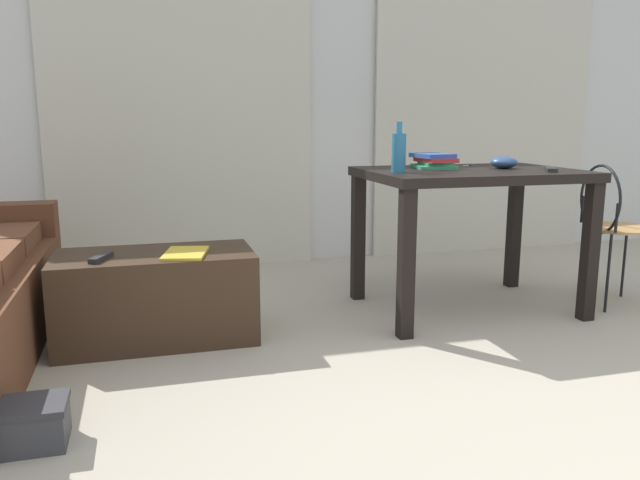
{
  "coord_description": "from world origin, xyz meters",
  "views": [
    {
      "loc": [
        -1.44,
        -1.53,
        1.07
      ],
      "look_at": [
        -0.57,
        1.58,
        0.44
      ],
      "focal_mm": 34.9,
      "sensor_mm": 36.0,
      "label": 1
    }
  ],
  "objects_px": {
    "book_stack": "(434,161)",
    "tv_remote_primary": "(101,258)",
    "bottle_near": "(399,152)",
    "craft_table": "(470,191)",
    "scissors": "(468,165)",
    "tv_remote_on_table": "(551,169)",
    "wire_chair": "(610,218)",
    "bowl": "(504,162)",
    "shoebox": "(9,427)",
    "coffee_table": "(156,296)",
    "magazine": "(186,253)"
  },
  "relations": [
    {
      "from": "bottle_near",
      "to": "book_stack",
      "type": "height_order",
      "value": "bottle_near"
    },
    {
      "from": "wire_chair",
      "to": "book_stack",
      "type": "height_order",
      "value": "book_stack"
    },
    {
      "from": "tv_remote_on_table",
      "to": "scissors",
      "type": "distance_m",
      "value": 0.53
    },
    {
      "from": "coffee_table",
      "to": "bottle_near",
      "type": "xyz_separation_m",
      "value": [
        1.25,
        -0.02,
        0.68
      ]
    },
    {
      "from": "tv_remote_primary",
      "to": "scissors",
      "type": "bearing_deg",
      "value": 33.03
    },
    {
      "from": "coffee_table",
      "to": "tv_remote_on_table",
      "type": "xyz_separation_m",
      "value": [
        2.06,
        -0.17,
        0.59
      ]
    },
    {
      "from": "bowl",
      "to": "tv_remote_primary",
      "type": "distance_m",
      "value": 2.2
    },
    {
      "from": "book_stack",
      "to": "bottle_near",
      "type": "bearing_deg",
      "value": -145.76
    },
    {
      "from": "craft_table",
      "to": "book_stack",
      "type": "bearing_deg",
      "value": 138.91
    },
    {
      "from": "tv_remote_primary",
      "to": "book_stack",
      "type": "bearing_deg",
      "value": 30.67
    },
    {
      "from": "craft_table",
      "to": "scissors",
      "type": "distance_m",
      "value": 0.32
    },
    {
      "from": "craft_table",
      "to": "wire_chair",
      "type": "relative_size",
      "value": 1.41
    },
    {
      "from": "book_stack",
      "to": "tv_remote_primary",
      "type": "distance_m",
      "value": 1.85
    },
    {
      "from": "tv_remote_on_table",
      "to": "wire_chair",
      "type": "bearing_deg",
      "value": 36.56
    },
    {
      "from": "craft_table",
      "to": "tv_remote_primary",
      "type": "xyz_separation_m",
      "value": [
        -1.94,
        -0.14,
        -0.23
      ]
    },
    {
      "from": "magazine",
      "to": "tv_remote_primary",
      "type": "bearing_deg",
      "value": -164.93
    },
    {
      "from": "coffee_table",
      "to": "magazine",
      "type": "xyz_separation_m",
      "value": [
        0.14,
        -0.08,
        0.22
      ]
    },
    {
      "from": "shoebox",
      "to": "craft_table",
      "type": "bearing_deg",
      "value": 24.23
    },
    {
      "from": "coffee_table",
      "to": "wire_chair",
      "type": "relative_size",
      "value": 1.14
    },
    {
      "from": "bottle_near",
      "to": "craft_table",
      "type": "bearing_deg",
      "value": 8.72
    },
    {
      "from": "tv_remote_on_table",
      "to": "coffee_table",
      "type": "bearing_deg",
      "value": -155.89
    },
    {
      "from": "coffee_table",
      "to": "bottle_near",
      "type": "bearing_deg",
      "value": -0.98
    },
    {
      "from": "book_stack",
      "to": "wire_chair",
      "type": "bearing_deg",
      "value": -16.53
    },
    {
      "from": "bottle_near",
      "to": "scissors",
      "type": "xyz_separation_m",
      "value": [
        0.59,
        0.34,
        -0.1
      ]
    },
    {
      "from": "bottle_near",
      "to": "scissors",
      "type": "height_order",
      "value": "bottle_near"
    },
    {
      "from": "craft_table",
      "to": "tv_remote_on_table",
      "type": "relative_size",
      "value": 6.95
    },
    {
      "from": "bottle_near",
      "to": "wire_chair",
      "type": "bearing_deg",
      "value": -3.66
    },
    {
      "from": "wire_chair",
      "to": "bottle_near",
      "type": "distance_m",
      "value": 1.33
    },
    {
      "from": "coffee_table",
      "to": "craft_table",
      "type": "relative_size",
      "value": 0.81
    },
    {
      "from": "shoebox",
      "to": "wire_chair",
      "type": "bearing_deg",
      "value": 15.53
    },
    {
      "from": "craft_table",
      "to": "scissors",
      "type": "relative_size",
      "value": 10.83
    },
    {
      "from": "tv_remote_on_table",
      "to": "tv_remote_primary",
      "type": "distance_m",
      "value": 2.32
    },
    {
      "from": "coffee_table",
      "to": "bowl",
      "type": "relative_size",
      "value": 6.32
    },
    {
      "from": "wire_chair",
      "to": "shoebox",
      "type": "xyz_separation_m",
      "value": [
        -3.01,
        -0.84,
        -0.44
      ]
    },
    {
      "from": "bowl",
      "to": "wire_chair",
      "type": "bearing_deg",
      "value": -16.12
    },
    {
      "from": "tv_remote_primary",
      "to": "shoebox",
      "type": "bearing_deg",
      "value": -84.99
    },
    {
      "from": "coffee_table",
      "to": "tv_remote_primary",
      "type": "xyz_separation_m",
      "value": [
        -0.24,
        -0.09,
        0.23
      ]
    },
    {
      "from": "book_stack",
      "to": "tv_remote_on_table",
      "type": "height_order",
      "value": "book_stack"
    },
    {
      "from": "craft_table",
      "to": "tv_remote_on_table",
      "type": "bearing_deg",
      "value": -31.39
    },
    {
      "from": "tv_remote_on_table",
      "to": "shoebox",
      "type": "bearing_deg",
      "value": -134.41
    },
    {
      "from": "magazine",
      "to": "wire_chair",
      "type": "bearing_deg",
      "value": 12.29
    },
    {
      "from": "book_stack",
      "to": "scissors",
      "type": "distance_m",
      "value": 0.31
    },
    {
      "from": "wire_chair",
      "to": "magazine",
      "type": "height_order",
      "value": "wire_chair"
    },
    {
      "from": "bowl",
      "to": "shoebox",
      "type": "xyz_separation_m",
      "value": [
        -2.41,
        -1.01,
        -0.75
      ]
    },
    {
      "from": "coffee_table",
      "to": "tv_remote_on_table",
      "type": "bearing_deg",
      "value": -4.62
    },
    {
      "from": "tv_remote_on_table",
      "to": "shoebox",
      "type": "xyz_separation_m",
      "value": [
        -2.55,
        -0.77,
        -0.73
      ]
    },
    {
      "from": "bowl",
      "to": "craft_table",
      "type": "bearing_deg",
      "value": -174.47
    },
    {
      "from": "tv_remote_on_table",
      "to": "tv_remote_primary",
      "type": "xyz_separation_m",
      "value": [
        -2.29,
        0.08,
        -0.36
      ]
    },
    {
      "from": "bottle_near",
      "to": "magazine",
      "type": "xyz_separation_m",
      "value": [
        -1.1,
        -0.06,
        -0.46
      ]
    },
    {
      "from": "coffee_table",
      "to": "tv_remote_primary",
      "type": "relative_size",
      "value": 5.29
    }
  ]
}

